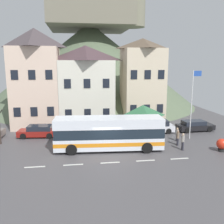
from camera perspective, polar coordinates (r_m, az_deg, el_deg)
ground_plane at (r=22.93m, az=-1.11°, el=-9.59°), size 40.00×60.00×0.07m
townhouse_00 at (r=33.99m, az=-16.75°, el=7.39°), size 5.75×6.66×12.30m
townhouse_01 at (r=33.45m, az=-5.92°, el=5.97°), size 6.90×6.07×10.24m
townhouse_02 at (r=34.08m, az=6.82°, el=6.84°), size 5.19×5.10×11.18m
hilltop_castle at (r=50.33m, az=-4.93°, el=11.35°), size 40.22×40.22×24.64m
transit_bus at (r=23.59m, az=-0.71°, el=-4.91°), size 10.18×3.21×3.10m
bus_shelter at (r=27.54m, az=7.03°, el=0.34°), size 3.60×3.60×3.58m
parked_car_00 at (r=31.89m, az=18.19°, el=-2.97°), size 4.44×2.05×1.26m
parked_car_02 at (r=30.11m, az=9.60°, el=-3.22°), size 4.62×2.11×1.45m
parked_car_03 at (r=29.04m, az=-16.27°, el=-4.19°), size 4.40×2.21×1.30m
pedestrian_00 at (r=24.57m, az=15.73°, el=-6.36°), size 0.29×0.34×1.64m
pedestrian_01 at (r=27.28m, az=14.52°, el=-4.73°), size 0.30×0.30×1.43m
pedestrian_02 at (r=25.91m, az=14.66°, el=-5.68°), size 0.28×0.38×1.52m
public_bench at (r=30.31m, az=7.12°, el=-3.50°), size 1.76×0.48×0.87m
flagpole at (r=27.87m, az=17.73°, el=2.65°), size 0.95×0.10×7.32m
harbour_buoy at (r=25.48m, az=23.57°, el=-6.72°), size 0.96×0.96×1.21m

